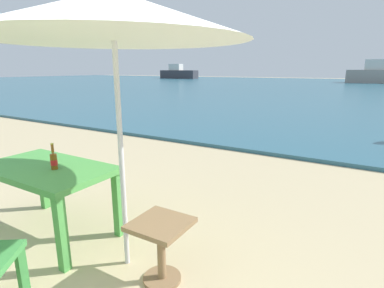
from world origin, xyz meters
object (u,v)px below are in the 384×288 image
at_px(side_table_wood, 161,243).
at_px(boat_ferry, 381,75).
at_px(picnic_table_green, 47,176).
at_px(beer_bottle_amber, 54,160).
at_px(patio_umbrella, 113,16).
at_px(boat_fishing_trawler, 178,73).

height_order(side_table_wood, boat_ferry, boat_ferry).
height_order(picnic_table_green, beer_bottle_amber, beer_bottle_amber).
height_order(picnic_table_green, patio_umbrella, patio_umbrella).
relative_size(picnic_table_green, patio_umbrella, 0.61).
xyz_separation_m(patio_umbrella, boat_ferry, (2.29, 39.79, -1.08)).
bearing_deg(patio_umbrella, boat_ferry, 86.71).
bearing_deg(patio_umbrella, boat_fishing_trawler, 122.60).
xyz_separation_m(side_table_wood, boat_fishing_trawler, (-27.21, 41.93, 0.58)).
relative_size(side_table_wood, boat_ferry, 0.07).
height_order(picnic_table_green, boat_ferry, boat_ferry).
bearing_deg(picnic_table_green, side_table_wood, -0.45).
bearing_deg(side_table_wood, boat_ferry, 87.30).
distance_m(picnic_table_green, beer_bottle_amber, 0.26).
relative_size(side_table_wood, boat_fishing_trawler, 0.08).
bearing_deg(picnic_table_green, boat_fishing_trawler, 121.56).
bearing_deg(beer_bottle_amber, side_table_wood, -0.13).
bearing_deg(picnic_table_green, patio_umbrella, 0.95).
distance_m(patio_umbrella, side_table_wood, 1.81).
relative_size(beer_bottle_amber, boat_ferry, 0.04).
xyz_separation_m(patio_umbrella, boat_fishing_trawler, (-26.79, 41.90, -1.18)).
distance_m(side_table_wood, boat_ferry, 39.87).
xyz_separation_m(beer_bottle_amber, boat_fishing_trawler, (-25.91, 41.92, 0.08)).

